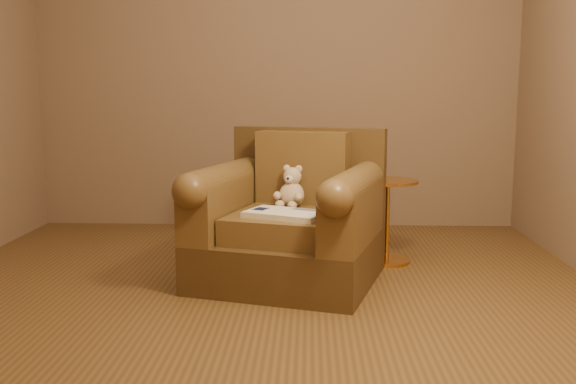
{
  "coord_description": "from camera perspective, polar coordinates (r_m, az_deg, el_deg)",
  "views": [
    {
      "loc": [
        0.28,
        -3.41,
        1.13
      ],
      "look_at": [
        0.16,
        0.28,
        0.55
      ],
      "focal_mm": 40.0,
      "sensor_mm": 36.0,
      "label": 1
    }
  ],
  "objects": [
    {
      "name": "floor",
      "position": [
        3.6,
        -2.66,
        -9.39
      ],
      "size": [
        4.0,
        4.0,
        0.0
      ],
      "primitive_type": "plane",
      "color": "brown",
      "rests_on": "ground"
    },
    {
      "name": "side_table",
      "position": [
        4.32,
        8.8,
        -2.31
      ],
      "size": [
        0.4,
        0.4,
        0.56
      ],
      "color": "gold",
      "rests_on": "floor"
    },
    {
      "name": "armchair",
      "position": [
        3.86,
        0.23,
        -2.76
      ],
      "size": [
        1.23,
        1.19,
        0.9
      ],
      "rotation": [
        0.0,
        0.0,
        -0.28
      ],
      "color": "#493218",
      "rests_on": "floor"
    },
    {
      "name": "teddy_bear",
      "position": [
        3.92,
        0.27,
        0.09
      ],
      "size": [
        0.19,
        0.22,
        0.26
      ],
      "rotation": [
        0.0,
        0.0,
        -0.36
      ],
      "color": "#D1B392",
      "rests_on": "armchair"
    },
    {
      "name": "guidebook",
      "position": [
        3.62,
        -0.26,
        -1.97
      ],
      "size": [
        0.5,
        0.41,
        0.04
      ],
      "rotation": [
        0.0,
        0.0,
        -0.42
      ],
      "color": "beige",
      "rests_on": "armchair"
    }
  ]
}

